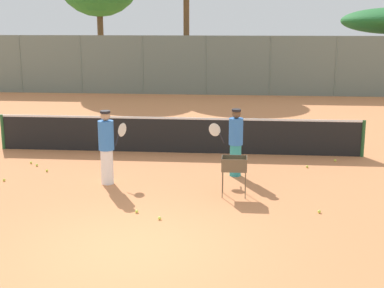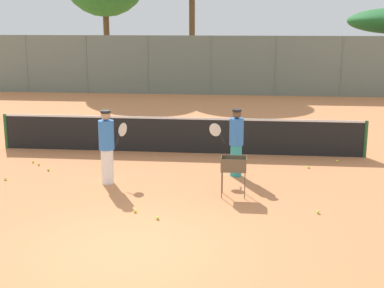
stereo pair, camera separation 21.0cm
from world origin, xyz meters
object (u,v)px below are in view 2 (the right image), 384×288
object	(u,v)px
parked_car	(351,79)
tennis_net	(179,134)
player_white_outfit	(236,142)
player_red_cap	(107,146)
ball_cart	(233,167)

from	to	relation	value
parked_car	tennis_net	bearing A→B (deg)	-116.75
player_white_outfit	parked_car	bearing A→B (deg)	-116.78
player_red_cap	ball_cart	bearing A→B (deg)	-69.95
player_white_outfit	ball_cart	world-z (taller)	player_white_outfit
tennis_net	ball_cart	size ratio (longest dim) A/B	12.14
player_white_outfit	parked_car	world-z (taller)	player_white_outfit
tennis_net	player_white_outfit	xyz separation A→B (m)	(1.73, -2.28, 0.33)
player_red_cap	player_white_outfit	bearing A→B (deg)	-40.65
tennis_net	parked_car	distance (m)	17.05
player_white_outfit	player_red_cap	size ratio (longest dim) A/B	0.96
ball_cart	parked_car	world-z (taller)	parked_car
player_white_outfit	tennis_net	bearing A→B (deg)	-60.79
player_white_outfit	player_red_cap	bearing A→B (deg)	9.40
player_white_outfit	parked_car	size ratio (longest dim) A/B	0.41
player_red_cap	ball_cart	distance (m)	3.12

